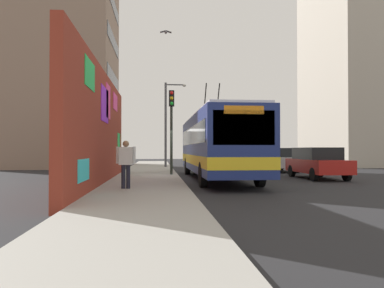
# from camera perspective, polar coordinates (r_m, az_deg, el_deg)

# --- Properties ---
(ground_plane) EXTENTS (80.00, 80.00, 0.00)m
(ground_plane) POSITION_cam_1_polar(r_m,az_deg,el_deg) (19.67, -2.09, -5.16)
(ground_plane) COLOR #232326
(sidewalk_slab) EXTENTS (48.00, 3.20, 0.15)m
(sidewalk_slab) POSITION_cam_1_polar(r_m,az_deg,el_deg) (19.64, -6.78, -4.94)
(sidewalk_slab) COLOR #9E9B93
(sidewalk_slab) RESTS_ON ground_plane
(graffiti_wall) EXTENTS (13.71, 0.32, 4.61)m
(graffiti_wall) POSITION_cam_1_polar(r_m,az_deg,el_deg) (15.62, -13.58, 2.23)
(graffiti_wall) COLOR maroon
(graffiti_wall) RESTS_ON ground_plane
(building_far_left) EXTENTS (9.52, 8.64, 17.09)m
(building_far_left) POSITION_cam_1_polar(r_m,az_deg,el_deg) (34.44, -19.15, 11.03)
(building_far_left) COLOR gray
(building_far_left) RESTS_ON ground_plane
(building_far_right) EXTENTS (10.72, 6.28, 17.98)m
(building_far_right) POSITION_cam_1_polar(r_m,az_deg,el_deg) (38.84, 22.99, 10.36)
(building_far_right) COLOR #B2A899
(building_far_right) RESTS_ON ground_plane
(city_bus) EXTENTS (11.85, 2.53, 4.96)m
(city_bus) POSITION_cam_1_polar(r_m,az_deg,el_deg) (18.48, 3.72, 0.07)
(city_bus) COLOR navy
(city_bus) RESTS_ON ground_plane
(parked_car_red) EXTENTS (4.40, 1.81, 1.58)m
(parked_car_red) POSITION_cam_1_polar(r_m,az_deg,el_deg) (20.11, 18.47, -2.64)
(parked_car_red) COLOR #B21E19
(parked_car_red) RESTS_ON ground_plane
(parked_car_silver) EXTENTS (4.73, 1.81, 1.58)m
(parked_car_silver) POSITION_cam_1_polar(r_m,az_deg,el_deg) (26.08, 12.80, -2.24)
(parked_car_silver) COLOR #B7B7BC
(parked_car_silver) RESTS_ON ground_plane
(parked_car_black) EXTENTS (4.63, 1.93, 1.58)m
(parked_car_black) POSITION_cam_1_polar(r_m,az_deg,el_deg) (31.81, 9.44, -2.00)
(parked_car_black) COLOR black
(parked_car_black) RESTS_ON ground_plane
(parked_car_dark_gray) EXTENTS (4.57, 1.87, 1.58)m
(parked_car_dark_gray) POSITION_cam_1_polar(r_m,az_deg,el_deg) (37.90, 7.03, -1.82)
(parked_car_dark_gray) COLOR #38383D
(parked_car_dark_gray) RESTS_ON ground_plane
(pedestrian_near_wall) EXTENTS (0.22, 0.66, 1.63)m
(pedestrian_near_wall) POSITION_cam_1_polar(r_m,az_deg,el_deg) (12.99, -10.03, -2.48)
(pedestrian_near_wall) COLOR #1E1E2D
(pedestrian_near_wall) RESTS_ON sidewalk_slab
(traffic_light) EXTENTS (0.49, 0.28, 4.48)m
(traffic_light) POSITION_cam_1_polar(r_m,az_deg,el_deg) (19.96, -3.14, 3.95)
(traffic_light) COLOR #2D382D
(traffic_light) RESTS_ON sidewalk_slab
(street_lamp) EXTENTS (0.44, 1.68, 6.52)m
(street_lamp) POSITION_cam_1_polar(r_m,az_deg,el_deg) (29.16, -3.66, 3.90)
(street_lamp) COLOR #4C4C51
(street_lamp) RESTS_ON sidewalk_slab
(flying_pigeons) EXTENTS (0.32, 0.55, 0.14)m
(flying_pigeons) POSITION_cam_1_polar(r_m,az_deg,el_deg) (19.13, -4.00, 16.60)
(flying_pigeons) COLOR slate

